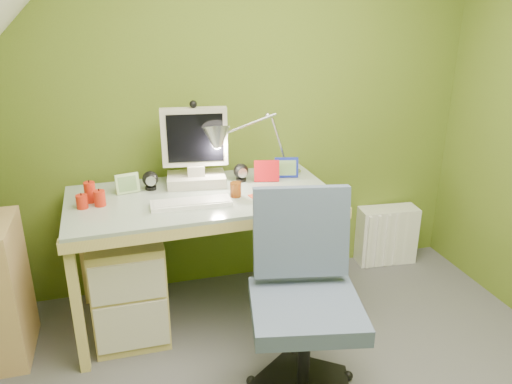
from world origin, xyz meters
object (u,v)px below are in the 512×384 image
object	(u,v)px
desk_lamp	(269,130)
task_chair	(306,305)
desk	(204,257)
monitor	(195,145)
radiator	(386,235)

from	to	relation	value
desk_lamp	task_chair	distance (m)	1.15
desk	monitor	distance (m)	0.66
task_chair	desk	bearing A→B (deg)	124.08
desk	desk_lamp	distance (m)	0.85
desk	task_chair	xyz separation A→B (m)	(0.34, -0.80, 0.12)
task_chair	radiator	bearing A→B (deg)	57.59
monitor	radiator	world-z (taller)	monitor
task_chair	desk_lamp	bearing A→B (deg)	94.69
desk_lamp	radiator	size ratio (longest dim) A/B	1.41
task_chair	radiator	world-z (taller)	task_chair
desk_lamp	monitor	bearing A→B (deg)	168.74
desk	task_chair	bearing A→B (deg)	-69.13
desk	monitor	xyz separation A→B (m)	(-0.00, 0.18, 0.64)
monitor	desk_lamp	bearing A→B (deg)	6.45
desk_lamp	task_chair	size ratio (longest dim) A/B	0.58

